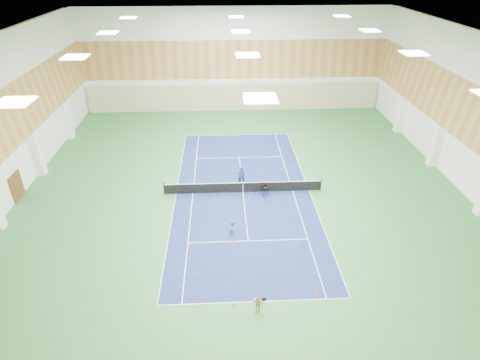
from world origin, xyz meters
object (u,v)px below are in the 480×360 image
child_apron (258,304)px  child_court (233,228)px  tennis_net (243,187)px  coach (241,176)px  ball_cart (265,191)px

child_apron → child_court: bearing=116.0°
tennis_net → coach: size_ratio=7.47×
child_court → child_apron: bearing=-118.7°
coach → ball_cart: bearing=118.1°
ball_cart → child_apron: bearing=-118.9°
child_apron → ball_cart: (1.64, 11.99, -0.11)m
child_apron → ball_cart: size_ratio=1.26×
coach → child_apron: 13.83m
child_court → child_apron: 7.06m
coach → child_court: bearing=65.4°
tennis_net → child_court: 5.72m
child_court → ball_cart: child_court is taller
child_court → tennis_net: bearing=41.8°
child_court → ball_cart: bearing=23.4°
tennis_net → ball_cart: (1.73, -0.60, -0.11)m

